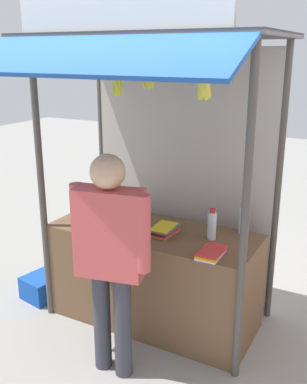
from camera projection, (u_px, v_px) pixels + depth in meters
ground_plane at (154, 318)px, 4.19m from camera, size 20.00×20.00×0.00m
stall_counter at (154, 276)px, 4.05m from camera, size 1.83×0.74×0.89m
stall_structure at (163, 130)px, 3.81m from camera, size 2.03×1.67×2.86m
water_bottle_far_left at (131, 209)px, 4.10m from camera, size 0.07×0.07×0.26m
water_bottle_back_left at (212, 225)px, 3.70m from camera, size 0.07×0.07×0.27m
water_bottle_front_left at (243, 220)px, 3.82m from camera, size 0.08×0.08×0.27m
magazine_stack_front_right at (211, 253)px, 3.42m from camera, size 0.18×0.29×0.05m
magazine_stack_mid_left at (109, 221)px, 4.06m from camera, size 0.24×0.28×0.06m
magazine_stack_rear_center at (165, 230)px, 3.84m from camera, size 0.19×0.29×0.07m
banana_bunch_inner_left at (204, 88)px, 2.87m from camera, size 0.10×0.10×0.31m
banana_bunch_leftmost at (148, 78)px, 3.04m from camera, size 0.09×0.10×0.25m
banana_bunch_inner_right at (118, 85)px, 3.17m from camera, size 0.09×0.09×0.30m
vendor_person at (110, 248)px, 3.21m from camera, size 0.65×0.31×1.73m
plastic_crate at (42, 287)px, 4.52m from camera, size 0.38×0.38×0.23m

